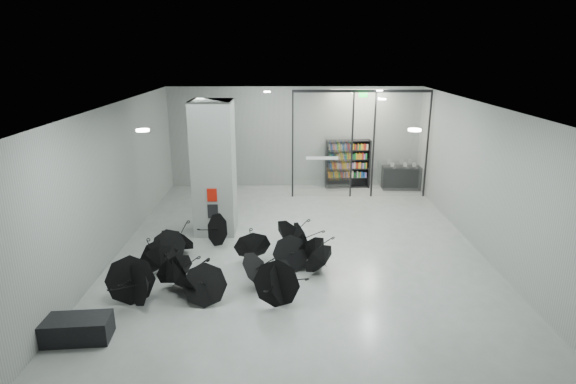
{
  "coord_description": "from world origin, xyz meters",
  "views": [
    {
      "loc": [
        -0.4,
        -11.56,
        5.4
      ],
      "look_at": [
        -0.3,
        1.5,
        1.4
      ],
      "focal_mm": 29.24,
      "sensor_mm": 36.0,
      "label": 1
    }
  ],
  "objects_px": {
    "bookshelf": "(348,164)",
    "column": "(214,168)",
    "bench": "(72,329)",
    "umbrella_cluster": "(225,266)",
    "shop_counter": "(402,178)"
  },
  "relations": [
    {
      "from": "bookshelf",
      "to": "shop_counter",
      "type": "xyz_separation_m",
      "value": [
        2.14,
        -0.28,
        -0.51
      ]
    },
    {
      "from": "bench",
      "to": "umbrella_cluster",
      "type": "xyz_separation_m",
      "value": [
        2.65,
        2.55,
        0.07
      ]
    },
    {
      "from": "umbrella_cluster",
      "to": "bookshelf",
      "type": "bearing_deg",
      "value": 63.14
    },
    {
      "from": "bench",
      "to": "shop_counter",
      "type": "height_order",
      "value": "shop_counter"
    },
    {
      "from": "bookshelf",
      "to": "umbrella_cluster",
      "type": "height_order",
      "value": "bookshelf"
    },
    {
      "from": "column",
      "to": "shop_counter",
      "type": "height_order",
      "value": "column"
    },
    {
      "from": "shop_counter",
      "to": "umbrella_cluster",
      "type": "distance_m",
      "value": 9.77
    },
    {
      "from": "bookshelf",
      "to": "umbrella_cluster",
      "type": "xyz_separation_m",
      "value": [
        -3.99,
        -7.88,
        -0.66
      ]
    },
    {
      "from": "column",
      "to": "bench",
      "type": "distance_m",
      "value": 6.28
    },
    {
      "from": "column",
      "to": "bench",
      "type": "xyz_separation_m",
      "value": [
        -2.0,
        -5.68,
        -1.77
      ]
    },
    {
      "from": "bookshelf",
      "to": "column",
      "type": "bearing_deg",
      "value": -139.85
    },
    {
      "from": "bench",
      "to": "umbrella_cluster",
      "type": "height_order",
      "value": "umbrella_cluster"
    },
    {
      "from": "column",
      "to": "bookshelf",
      "type": "distance_m",
      "value": 6.72
    },
    {
      "from": "column",
      "to": "shop_counter",
      "type": "bearing_deg",
      "value": 33.38
    },
    {
      "from": "bench",
      "to": "umbrella_cluster",
      "type": "relative_size",
      "value": 0.26
    }
  ]
}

